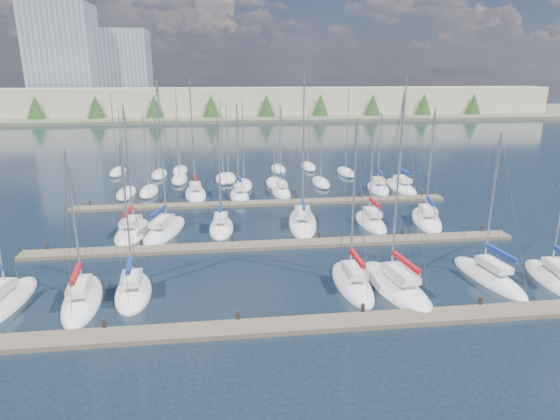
{
  "coord_description": "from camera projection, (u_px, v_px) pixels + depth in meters",
  "views": [
    {
      "loc": [
        -4.53,
        -23.17,
        15.08
      ],
      "look_at": [
        0.0,
        14.0,
        4.0
      ],
      "focal_mm": 30.0,
      "sensor_mm": 36.0,
      "label": 1
    }
  ],
  "objects": [
    {
      "name": "sailboat_i",
      "position": [
        164.0,
        231.0,
        45.55
      ],
      "size": [
        4.83,
        9.78,
        15.2
      ],
      "rotation": [
        0.0,
        0.0,
        -0.24
      ],
      "color": "white",
      "rests_on": "ground"
    },
    {
      "name": "sailboat_m",
      "position": [
        427.0,
        219.0,
        49.15
      ],
      "size": [
        4.88,
        9.31,
        12.38
      ],
      "rotation": [
        0.0,
        0.0,
        -0.25
      ],
      "color": "white",
      "rests_on": "ground"
    },
    {
      "name": "sailboat_l",
      "position": [
        371.0,
        222.0,
        48.34
      ],
      "size": [
        2.48,
        7.48,
        11.53
      ],
      "rotation": [
        0.0,
        0.0,
        -0.01
      ],
      "color": "white",
      "rests_on": "ground"
    },
    {
      "name": "sailboat_n",
      "position": [
        196.0,
        194.0,
        59.54
      ],
      "size": [
        3.36,
        8.69,
        15.19
      ],
      "rotation": [
        0.0,
        0.0,
        0.1
      ],
      "color": "white",
      "rests_on": "ground"
    },
    {
      "name": "sailboat_j",
      "position": [
        221.0,
        228.0,
        46.58
      ],
      "size": [
        2.62,
        6.84,
        11.67
      ],
      "rotation": [
        0.0,
        0.0,
        -0.04
      ],
      "color": "white",
      "rests_on": "ground"
    },
    {
      "name": "dock_near",
      "position": [
        304.0,
        325.0,
        28.73
      ],
      "size": [
        44.0,
        1.93,
        1.1
      ],
      "color": "#6B5E4C",
      "rests_on": "ground"
    },
    {
      "name": "sailboat_f",
      "position": [
        488.0,
        277.0,
        35.36
      ],
      "size": [
        3.18,
        8.3,
        11.74
      ],
      "rotation": [
        0.0,
        0.0,
        0.12
      ],
      "color": "white",
      "rests_on": "ground"
    },
    {
      "name": "sailboat_o",
      "position": [
        239.0,
        196.0,
        58.52
      ],
      "size": [
        2.79,
        6.53,
        12.27
      ],
      "rotation": [
        0.0,
        0.0,
        0.07
      ],
      "color": "white",
      "rests_on": "ground"
    },
    {
      "name": "sailboat_a",
      "position": [
        2.0,
        304.0,
        31.29
      ],
      "size": [
        3.23,
        8.66,
        12.18
      ],
      "rotation": [
        0.0,
        0.0,
        -0.08
      ],
      "color": "white",
      "rests_on": "ground"
    },
    {
      "name": "dock_mid",
      "position": [
        277.0,
        245.0,
        42.06
      ],
      "size": [
        44.0,
        1.93,
        1.1
      ],
      "color": "#6B5E4C",
      "rests_on": "ground"
    },
    {
      "name": "sailboat_p",
      "position": [
        281.0,
        192.0,
        60.49
      ],
      "size": [
        2.39,
        6.84,
        11.84
      ],
      "rotation": [
        0.0,
        0.0,
        0.02
      ],
      "color": "white",
      "rests_on": "ground"
    },
    {
      "name": "distant_boats",
      "position": [
        226.0,
        178.0,
        67.93
      ],
      "size": [
        36.93,
        20.75,
        13.3
      ],
      "color": "#9EA0A5",
      "rests_on": "ground"
    },
    {
      "name": "sailboat_d",
      "position": [
        352.0,
        283.0,
        34.36
      ],
      "size": [
        2.42,
        7.75,
        12.8
      ],
      "rotation": [
        0.0,
        0.0,
        0.0
      ],
      "color": "white",
      "rests_on": "ground"
    },
    {
      "name": "sailboat_e",
      "position": [
        396.0,
        286.0,
        33.88
      ],
      "size": [
        4.13,
        9.57,
        14.54
      ],
      "rotation": [
        0.0,
        0.0,
        0.13
      ],
      "color": "white",
      "rests_on": "ground"
    },
    {
      "name": "ground",
      "position": [
        249.0,
        159.0,
        83.97
      ],
      "size": [
        400.0,
        400.0,
        0.0
      ],
      "primitive_type": "plane",
      "color": "#192532",
      "rests_on": "ground"
    },
    {
      "name": "sailboat_g",
      "position": [
        554.0,
        279.0,
        35.02
      ],
      "size": [
        3.53,
        7.61,
        12.44
      ],
      "rotation": [
        0.0,
        0.0,
        -0.14
      ],
      "color": "white",
      "rests_on": "ground"
    },
    {
      "name": "sailboat_r",
      "position": [
        401.0,
        187.0,
        63.14
      ],
      "size": [
        2.98,
        9.49,
        15.2
      ],
      "rotation": [
        0.0,
        0.0,
        -0.02
      ],
      "color": "white",
      "rests_on": "ground"
    },
    {
      "name": "dock_far",
      "position": [
        264.0,
        203.0,
        55.38
      ],
      "size": [
        44.0,
        1.93,
        1.1
      ],
      "color": "#6B5E4C",
      "rests_on": "ground"
    },
    {
      "name": "sailboat_c",
      "position": [
        133.0,
        292.0,
        32.99
      ],
      "size": [
        3.08,
        6.81,
        11.36
      ],
      "rotation": [
        0.0,
        0.0,
        0.09
      ],
      "color": "white",
      "rests_on": "ground"
    },
    {
      "name": "sailboat_q",
      "position": [
        378.0,
        188.0,
        62.42
      ],
      "size": [
        3.65,
        7.66,
        10.9
      ],
      "rotation": [
        0.0,
        0.0,
        -0.15
      ],
      "color": "white",
      "rests_on": "ground"
    },
    {
      "name": "shoreline",
      "position": [
        197.0,
        94.0,
        165.76
      ],
      "size": [
        400.0,
        60.0,
        38.0
      ],
      "color": "#666B51",
      "rests_on": "ground"
    },
    {
      "name": "sailboat_h",
      "position": [
        133.0,
        232.0,
        45.43
      ],
      "size": [
        3.45,
        7.88,
        13.01
      ],
      "rotation": [
        0.0,
        0.0,
        -0.07
      ],
      "color": "white",
      "rests_on": "ground"
    },
    {
      "name": "sailboat_k",
      "position": [
        303.0,
        222.0,
        48.36
      ],
      "size": [
        4.23,
        10.7,
        15.49
      ],
      "rotation": [
        0.0,
        0.0,
        -0.14
      ],
      "color": "white",
      "rests_on": "ground"
    },
    {
      "name": "sailboat_b",
      "position": [
        82.0,
        300.0,
        31.87
      ],
      "size": [
        3.45,
        8.18,
        11.13
      ],
      "rotation": [
        0.0,
        0.0,
        0.13
      ],
      "color": "white",
      "rests_on": "ground"
    }
  ]
}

